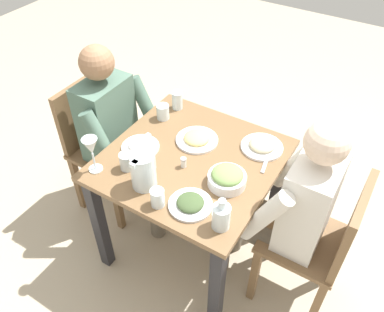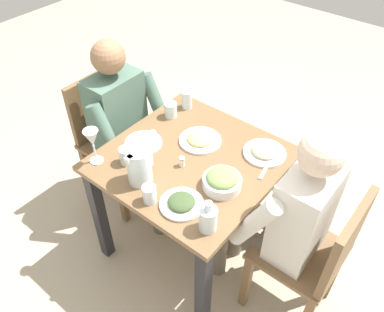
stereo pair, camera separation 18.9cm
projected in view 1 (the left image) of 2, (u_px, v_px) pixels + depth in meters
The scene contains 21 objects.
ground_plane at pixel (192, 244), 2.54m from camera, with size 8.00×8.00×0.00m, color tan.
dining_table at pixel (191, 176), 2.12m from camera, with size 0.85×0.85×0.76m.
chair_near at pixel (322, 241), 1.94m from camera, with size 0.40×0.40×0.90m.
chair_far at pixel (98, 141), 2.50m from camera, with size 0.40×0.40×0.90m.
diner_near at pixel (287, 205), 1.92m from camera, with size 0.48×0.53×1.19m.
diner_far at pixel (121, 133), 2.32m from camera, with size 0.48×0.53×1.19m.
water_pitcher at pixel (143, 170), 1.82m from camera, with size 0.16×0.12×0.19m.
salad_bowl at pixel (227, 177), 1.86m from camera, with size 0.19×0.19×0.09m.
plate_fries at pixel (197, 139), 2.11m from camera, with size 0.23×0.23×0.05m.
plate_dolmas at pixel (190, 203), 1.78m from camera, with size 0.20×0.20×0.04m.
plate_beans at pixel (262, 146), 2.07m from camera, with size 0.22×0.22×0.05m.
plate_yoghurt at pixel (140, 146), 2.07m from camera, with size 0.20×0.20×0.04m.
water_glass_center at pixel (127, 161), 1.94m from camera, with size 0.07×0.07×0.09m, color silver.
water_glass_by_pitcher at pixel (163, 112), 2.25m from camera, with size 0.07×0.07×0.09m, color silver.
water_glass_far_right at pixel (158, 198), 1.76m from camera, with size 0.06×0.06×0.09m, color silver.
water_glass_near_right at pixel (177, 100), 2.31m from camera, with size 0.06×0.06×0.11m, color silver.
wine_glass at pixel (91, 148), 1.87m from camera, with size 0.08×0.08×0.20m.
oil_carafe at pixel (221, 217), 1.67m from camera, with size 0.08×0.08×0.16m.
salt_shaker at pixel (184, 163), 1.96m from camera, with size 0.03×0.03×0.05m.
fork_near at pixel (139, 142), 2.11m from camera, with size 0.17×0.03×0.01m, color silver.
knife_near at pixel (266, 161), 2.00m from camera, with size 0.18×0.02×0.01m, color silver.
Camera 1 is at (-1.27, -0.78, 2.13)m, focal length 36.90 mm.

